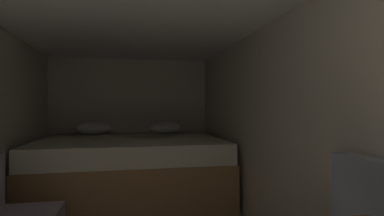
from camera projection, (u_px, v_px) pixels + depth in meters
name	position (u px, v px, depth m)	size (l,w,h in m)	color
wall_back	(130.00, 120.00, 4.96)	(2.57, 0.05, 1.99)	beige
wall_right	(281.00, 133.00, 2.65)	(0.05, 5.20, 1.99)	beige
ceiling_slab	(133.00, 5.00, 2.39)	(2.57, 5.20, 0.05)	white
bed	(131.00, 168.00, 4.04)	(2.35, 1.76, 0.99)	#9E7247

